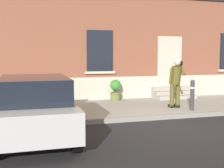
% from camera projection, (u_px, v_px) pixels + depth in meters
% --- Properties ---
extents(ground_plane, '(80.00, 80.00, 0.00)m').
position_uv_depth(ground_plane, '(170.00, 127.00, 8.26)').
color(ground_plane, '#232326').
extents(sidewalk, '(24.00, 3.60, 0.15)m').
position_uv_depth(sidewalk, '(135.00, 107.00, 10.93)').
color(sidewalk, '#99968E').
rests_on(sidewalk, ground).
extents(curb_edge, '(24.00, 0.12, 0.15)m').
position_uv_depth(curb_edge, '(156.00, 117.00, 9.15)').
color(curb_edge, gray).
rests_on(curb_edge, ground).
extents(building_facade, '(24.00, 1.52, 7.50)m').
position_uv_depth(building_facade, '(116.00, 17.00, 12.96)').
color(building_facade, brown).
rests_on(building_facade, ground).
extents(entrance_stoop, '(1.77, 0.96, 0.48)m').
position_uv_depth(entrance_stoop, '(172.00, 94.00, 12.90)').
color(entrance_stoop, '#9E998E').
rests_on(entrance_stoop, sidewalk).
extents(hatchback_car_silver, '(1.79, 4.07, 1.50)m').
position_uv_depth(hatchback_car_silver, '(34.00, 106.00, 7.11)').
color(hatchback_car_silver, '#B7B7BF').
rests_on(hatchback_car_silver, ground).
extents(bollard_near_person, '(0.15, 0.15, 1.04)m').
position_uv_depth(bollard_near_person, '(192.00, 94.00, 9.90)').
color(bollard_near_person, '#333338').
rests_on(bollard_near_person, sidewalk).
extents(bollard_far_left, '(0.15, 0.15, 1.04)m').
position_uv_depth(bollard_far_left, '(69.00, 99.00, 8.74)').
color(bollard_far_left, '#333338').
rests_on(bollard_far_left, sidewalk).
extents(person_on_phone, '(0.51, 0.51, 1.74)m').
position_uv_depth(person_on_phone, '(176.00, 80.00, 10.32)').
color(person_on_phone, '#514C1E').
rests_on(person_on_phone, sidewalk).
extents(planter_terracotta, '(0.44, 0.44, 0.86)m').
position_uv_depth(planter_terracotta, '(1.00, 94.00, 10.60)').
color(planter_terracotta, '#B25B38').
rests_on(planter_terracotta, sidewalk).
extents(planter_cream, '(0.44, 0.44, 0.86)m').
position_uv_depth(planter_cream, '(62.00, 91.00, 11.44)').
color(planter_cream, beige).
rests_on(planter_cream, sidewalk).
extents(planter_olive, '(0.44, 0.44, 0.86)m').
position_uv_depth(planter_olive, '(116.00, 89.00, 12.12)').
color(planter_olive, '#606B38').
rests_on(planter_olive, sidewalk).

